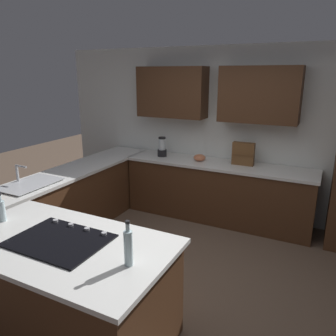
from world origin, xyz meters
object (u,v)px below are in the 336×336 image
at_px(mixing_bowl, 200,158).
at_px(oil_bottle, 1,210).
at_px(sink_unit, 29,184).
at_px(blender, 162,148).
at_px(spice_rack, 243,154).
at_px(cooktop, 60,240).
at_px(second_bottle, 128,247).

relative_size(mixing_bowl, oil_bottle, 0.68).
xyz_separation_m(sink_unit, blender, (-0.78, -1.98, 0.12)).
relative_size(spice_rack, oil_bottle, 1.23).
xyz_separation_m(blender, oil_bottle, (0.19, 2.79, -0.03)).
bearing_deg(sink_unit, mixing_bowl, -125.87).
relative_size(cooktop, blender, 2.41).
xyz_separation_m(blender, second_bottle, (-1.24, 2.88, 0.01)).
bearing_deg(blender, second_bottle, 113.29).
bearing_deg(mixing_bowl, oil_bottle, 73.31).
bearing_deg(oil_bottle, sink_unit, -54.06).
bearing_deg(oil_bottle, mixing_bowl, -106.69).
distance_m(cooktop, blender, 2.89).
relative_size(sink_unit, mixing_bowl, 3.78).
xyz_separation_m(cooktop, spice_rack, (-0.75, -2.91, 0.16)).
distance_m(oil_bottle, second_bottle, 1.43).
height_order(mixing_bowl, spice_rack, spice_rack).
height_order(sink_unit, second_bottle, second_bottle).
relative_size(sink_unit, cooktop, 0.92).
bearing_deg(mixing_bowl, cooktop, 87.99).
distance_m(blender, oil_bottle, 2.80).
xyz_separation_m(cooktop, blender, (0.55, -2.84, 0.13)).
xyz_separation_m(sink_unit, oil_bottle, (-0.59, 0.82, 0.09)).
bearing_deg(sink_unit, spice_rack, -135.43).
bearing_deg(oil_bottle, spice_rack, -117.44).
bearing_deg(blender, mixing_bowl, -180.00).
bearing_deg(cooktop, second_bottle, 176.62).
relative_size(oil_bottle, second_bottle, 0.80).
bearing_deg(mixing_bowl, spice_rack, -173.66).
relative_size(blender, mixing_bowl, 1.70).
xyz_separation_m(mixing_bowl, oil_bottle, (0.84, 2.79, 0.06)).
relative_size(cooktop, spice_rack, 2.28).
distance_m(sink_unit, second_bottle, 2.21).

